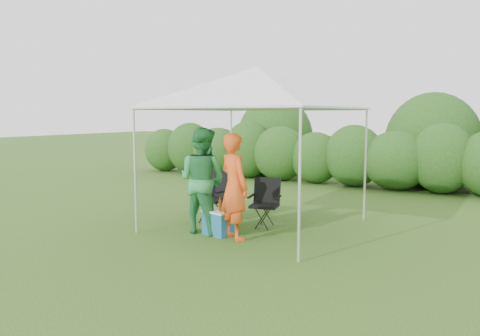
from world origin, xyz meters
The scene contains 9 objects.
ground centered at (0.00, 0.00, 0.00)m, with size 70.00×70.00×0.00m, color #395E1D.
hedge centered at (0.11, 6.00, 0.82)m, with size 15.36×1.53×1.80m.
canopy centered at (0.00, 0.50, 2.46)m, with size 3.10×3.10×2.83m.
chair_right centered at (0.12, 0.60, 0.49)m, with size 0.63×0.59×0.87m.
chair_left centered at (-0.90, 0.47, 0.54)m, with size 0.60×0.55×0.95m.
man centered at (0.12, -0.45, 0.86)m, with size 0.63×0.41×1.72m, color #FF551C.
woman centered at (-0.59, -0.34, 0.90)m, with size 0.87×0.68×1.79m, color #30934D.
cooler centered at (-0.25, -0.36, 0.21)m, with size 0.56×0.46×0.42m.
bottle centered at (-0.19, -0.40, 0.53)m, with size 0.06×0.06×0.23m, color #592D0C.
Camera 1 is at (4.05, -6.71, 2.01)m, focal length 35.00 mm.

